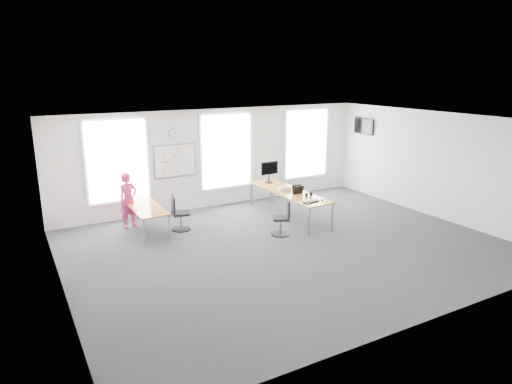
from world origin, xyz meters
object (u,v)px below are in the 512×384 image
desk_left (146,209)px  person (128,200)px  desk_right (288,193)px  headphones (308,195)px  keyboard (311,202)px  chair_left (179,215)px  monitor (269,170)px  chair_right (283,220)px

desk_left → person: 0.67m
desk_right → headphones: bearing=-78.2°
desk_left → desk_right: bearing=-11.1°
desk_right → keyboard: bearing=-95.0°
desk_left → chair_left: 0.85m
chair_left → monitor: bearing=-69.6°
desk_right → chair_right: (-0.92, -1.15, -0.33)m
person → keyboard: 4.85m
desk_right → monitor: 1.20m
person → monitor: (4.23, -0.23, 0.42)m
desk_right → person: 4.41m
chair_left → person: person is taller
desk_left → monitor: bearing=5.1°
keyboard → headphones: 0.56m
desk_left → headphones: headphones is taller
desk_right → headphones: size_ratio=16.04×
chair_right → headphones: bearing=134.5°
keyboard → desk_left: bearing=134.2°
chair_right → desk_left: bearing=-98.4°
desk_right → headphones: headphones is taller
desk_right → monitor: monitor is taller
chair_right → chair_left: chair_left is taller
person → headphones: (4.36, -2.11, 0.08)m
keyboard → headphones: bearing=44.0°
chair_left → person: size_ratio=0.62×
desk_right → chair_right: chair_right is taller
chair_right → keyboard: size_ratio=1.84×
desk_left → keyboard: 4.30m
desk_left → headphones: 4.34m
chair_left → headphones: bearing=-101.7°
desk_left → chair_right: (2.99, -1.91, -0.22)m
chair_right → monitor: 2.57m
chair_left → headphones: (3.28, -1.24, 0.42)m
chair_right → person: size_ratio=0.61×
keyboard → person: bearing=129.8°
person → monitor: 4.25m
desk_left → person: (-0.30, 0.59, 0.13)m
chair_right → desk_right: bearing=165.6°
chair_right → chair_left: bearing=-102.3°
desk_right → monitor: (0.03, 1.12, 0.44)m
keyboard → monitor: monitor is taller
chair_right → monitor: monitor is taller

